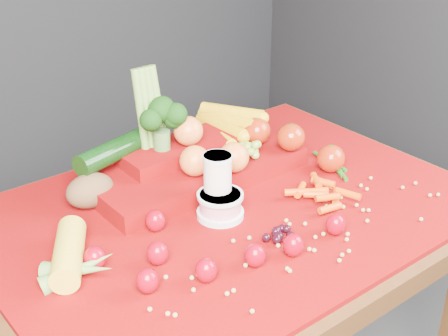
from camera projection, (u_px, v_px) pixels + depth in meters
table at (229, 247)px, 1.42m from camera, size 1.10×0.80×0.75m
red_cloth at (230, 209)px, 1.38m from camera, size 1.05×0.75×0.01m
milk_glass at (218, 182)px, 1.32m from camera, size 0.06×0.06×0.14m
yogurt_bowl at (220, 204)px, 1.33m from camera, size 0.10×0.10×0.06m
strawberry_scatter at (207, 249)px, 1.18m from camera, size 0.48×0.28×0.05m
dark_grape_cluster at (278, 234)px, 1.25m from camera, size 0.06×0.05×0.03m
soybean_scatter at (293, 245)px, 1.23m from camera, size 0.84×0.24×0.01m
corn_ear at (75, 265)px, 1.15m from camera, size 0.25×0.26×0.06m
potato at (90, 190)px, 1.36m from camera, size 0.11×0.08×0.08m
baby_carrot_pile at (322, 195)px, 1.39m from camera, size 0.17×0.17×0.03m
green_bean_pile at (335, 164)px, 1.55m from camera, size 0.14×0.12×0.01m
produce_mound at (200, 154)px, 1.48m from camera, size 0.59×0.36×0.27m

